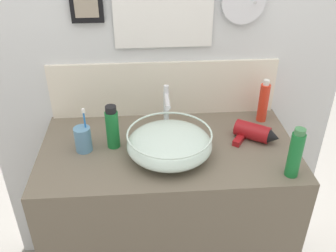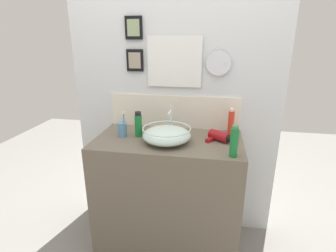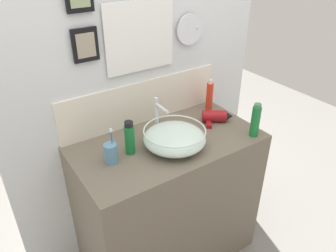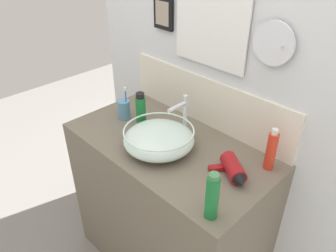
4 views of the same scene
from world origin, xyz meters
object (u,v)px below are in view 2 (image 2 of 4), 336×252
Objects in this scene: glass_bowl_sink at (166,135)px; hair_drier at (221,137)px; faucet at (170,118)px; toothbrush_cup at (122,129)px; shampoo_bottle at (234,142)px; spray_bottle at (231,122)px; lotion_bottle at (138,125)px.

glass_bowl_sink reaches higher than hair_drier.
faucet is 0.36m from toothbrush_cup.
faucet is 1.11× the size of shampoo_bottle.
spray_bottle reaches higher than toothbrush_cup.
spray_bottle is at bearing 10.13° from faucet.
toothbrush_cup reaches higher than hair_drier.
lotion_bottle is (-0.22, 0.08, 0.03)m from glass_bowl_sink.
lotion_bottle is at bearing 160.51° from shampoo_bottle.
shampoo_bottle is (0.45, -0.16, 0.04)m from glass_bowl_sink.
shampoo_bottle is at bearing -73.03° from hair_drier.
faucet is (0.00, 0.16, 0.07)m from glass_bowl_sink.
glass_bowl_sink is 1.62× the size of hair_drier.
spray_bottle is (0.67, 0.16, 0.00)m from lotion_bottle.
hair_drier is 1.10× the size of toothbrush_cup.
faucet reaches higher than spray_bottle.
faucet reaches higher than shampoo_bottle.
spray_bottle is at bearing 89.79° from shampoo_bottle.
lotion_bottle is at bearing -179.64° from hair_drier.
toothbrush_cup is at bearing -172.43° from lotion_bottle.
shampoo_bottle reaches higher than toothbrush_cup.
faucet is 0.55m from shampoo_bottle.
toothbrush_cup is (-0.34, 0.07, -0.00)m from glass_bowl_sink.
toothbrush_cup is at bearing -167.24° from spray_bottle.
lotion_bottle is 0.69m from spray_bottle.
faucet is 1.09× the size of spray_bottle.
shampoo_bottle reaches higher than glass_bowl_sink.
hair_drier is 0.72m from toothbrush_cup.
faucet reaches higher than hair_drier.
faucet is at bearing 168.08° from hair_drier.
faucet is 0.39m from hair_drier.
toothbrush_cup is 0.94× the size of shampoo_bottle.
toothbrush_cup is 0.93× the size of spray_bottle.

